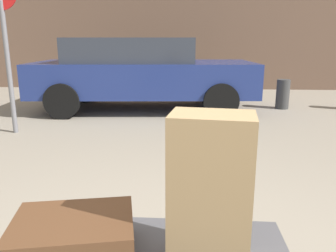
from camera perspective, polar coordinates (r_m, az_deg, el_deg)
name	(u,v)px	position (r m, az deg, el deg)	size (l,w,h in m)	color
suitcase_brown_stacked_top	(74,239)	(1.75, -15.66, -17.90)	(0.56, 0.42, 0.20)	#51331E
suitcase_tan_rear_right	(210,191)	(1.56, 7.19, -10.84)	(0.37, 0.25, 0.71)	#9E7F56
parked_car	(141,72)	(6.85, -4.57, 9.12)	(4.42, 2.16, 1.42)	navy
bollard_kerb_near	(283,94)	(7.35, 18.86, 5.13)	(0.27, 0.27, 0.60)	#383838
no_parking_sign	(5,37)	(5.50, -25.88, 13.39)	(0.50, 0.07, 2.28)	slate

